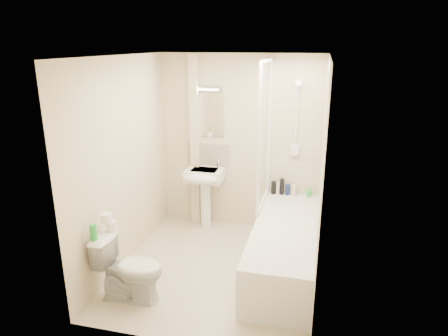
# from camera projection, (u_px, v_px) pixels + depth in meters

# --- Properties ---
(floor) EXTENTS (2.50, 2.50, 0.00)m
(floor) POSITION_uv_depth(u_px,v_px,m) (217.00, 269.00, 4.66)
(floor) COLOR beige
(floor) RESTS_ON ground
(wall_back) EXTENTS (2.20, 0.02, 2.40)m
(wall_back) POSITION_uv_depth(u_px,v_px,m) (240.00, 144.00, 5.46)
(wall_back) COLOR beige
(wall_back) RESTS_ON ground
(wall_left) EXTENTS (0.02, 2.50, 2.40)m
(wall_left) POSITION_uv_depth(u_px,v_px,m) (124.00, 164.00, 4.55)
(wall_left) COLOR beige
(wall_left) RESTS_ON ground
(wall_right) EXTENTS (0.02, 2.50, 2.40)m
(wall_right) POSITION_uv_depth(u_px,v_px,m) (321.00, 179.00, 4.05)
(wall_right) COLOR beige
(wall_right) RESTS_ON ground
(ceiling) EXTENTS (2.20, 2.50, 0.02)m
(ceiling) POSITION_uv_depth(u_px,v_px,m) (216.00, 56.00, 3.94)
(ceiling) COLOR white
(ceiling) RESTS_ON wall_back
(tile_back) EXTENTS (0.70, 0.01, 1.75)m
(tile_back) POSITION_uv_depth(u_px,v_px,m) (296.00, 131.00, 5.21)
(tile_back) COLOR beige
(tile_back) RESTS_ON wall_back
(tile_right) EXTENTS (0.01, 2.10, 1.75)m
(tile_right) POSITION_uv_depth(u_px,v_px,m) (322.00, 153.00, 4.17)
(tile_right) COLOR beige
(tile_right) RESTS_ON wall_right
(pipe_boxing) EXTENTS (0.12, 0.12, 2.40)m
(pipe_boxing) POSITION_uv_depth(u_px,v_px,m) (195.00, 142.00, 5.54)
(pipe_boxing) COLOR beige
(pipe_boxing) RESTS_ON ground
(splashback) EXTENTS (0.60, 0.02, 0.30)m
(splashback) POSITION_uv_depth(u_px,v_px,m) (208.00, 154.00, 5.60)
(splashback) COLOR beige
(splashback) RESTS_ON wall_back
(mirror) EXTENTS (0.46, 0.01, 0.60)m
(mirror) POSITION_uv_depth(u_px,v_px,m) (208.00, 115.00, 5.44)
(mirror) COLOR white
(mirror) RESTS_ON wall_back
(strip_light) EXTENTS (0.42, 0.07, 0.07)m
(strip_light) POSITION_uv_depth(u_px,v_px,m) (207.00, 88.00, 5.30)
(strip_light) COLOR silver
(strip_light) RESTS_ON wall_back
(bathtub) EXTENTS (0.70, 2.10, 0.55)m
(bathtub) POSITION_uv_depth(u_px,v_px,m) (284.00, 246.00, 4.59)
(bathtub) COLOR white
(bathtub) RESTS_ON ground
(shower_screen) EXTENTS (0.04, 0.92, 1.80)m
(shower_screen) POSITION_uv_depth(u_px,v_px,m) (265.00, 135.00, 4.88)
(shower_screen) COLOR white
(shower_screen) RESTS_ON bathtub
(shower_fixture) EXTENTS (0.10, 0.16, 0.99)m
(shower_fixture) POSITION_uv_depth(u_px,v_px,m) (296.00, 122.00, 5.13)
(shower_fixture) COLOR white
(shower_fixture) RESTS_ON wall_back
(pedestal_sink) EXTENTS (0.51, 0.47, 0.98)m
(pedestal_sink) POSITION_uv_depth(u_px,v_px,m) (204.00, 182.00, 5.50)
(pedestal_sink) COLOR white
(pedestal_sink) RESTS_ON ground
(bottle_black_a) EXTENTS (0.07, 0.07, 0.18)m
(bottle_black_a) POSITION_uv_depth(u_px,v_px,m) (274.00, 187.00, 5.43)
(bottle_black_a) COLOR black
(bottle_black_a) RESTS_ON bathtub
(bottle_white_a) EXTENTS (0.05, 0.05, 0.17)m
(bottle_white_a) POSITION_uv_depth(u_px,v_px,m) (278.00, 188.00, 5.42)
(bottle_white_a) COLOR silver
(bottle_white_a) RESTS_ON bathtub
(bottle_black_b) EXTENTS (0.06, 0.06, 0.22)m
(bottle_black_b) POSITION_uv_depth(u_px,v_px,m) (282.00, 187.00, 5.40)
(bottle_black_b) COLOR black
(bottle_black_b) RESTS_ON bathtub
(bottle_blue) EXTENTS (0.06, 0.06, 0.14)m
(bottle_blue) POSITION_uv_depth(u_px,v_px,m) (288.00, 190.00, 5.40)
(bottle_blue) COLOR navy
(bottle_blue) RESTS_ON bathtub
(bottle_cream) EXTENTS (0.07, 0.07, 0.15)m
(bottle_cream) POSITION_uv_depth(u_px,v_px,m) (294.00, 190.00, 5.38)
(bottle_cream) COLOR beige
(bottle_cream) RESTS_ON bathtub
(bottle_green) EXTENTS (0.07, 0.07, 0.09)m
(bottle_green) POSITION_uv_depth(u_px,v_px,m) (309.00, 193.00, 5.34)
(bottle_green) COLOR green
(bottle_green) RESTS_ON bathtub
(toilet) EXTENTS (0.43, 0.70, 0.69)m
(toilet) POSITION_uv_depth(u_px,v_px,m) (130.00, 268.00, 4.04)
(toilet) COLOR white
(toilet) RESTS_ON ground
(toilet_roll_lower) EXTENTS (0.10, 0.10, 0.11)m
(toilet_roll_lower) POSITION_uv_depth(u_px,v_px,m) (111.00, 226.00, 4.07)
(toilet_roll_lower) COLOR white
(toilet_roll_lower) RESTS_ON toilet
(toilet_roll_upper) EXTENTS (0.11, 0.11, 0.10)m
(toilet_roll_upper) POSITION_uv_depth(u_px,v_px,m) (106.00, 218.00, 4.00)
(toilet_roll_upper) COLOR white
(toilet_roll_upper) RESTS_ON toilet_roll_lower
(green_bottle) EXTENTS (0.07, 0.07, 0.16)m
(green_bottle) POSITION_uv_depth(u_px,v_px,m) (93.00, 233.00, 3.86)
(green_bottle) COLOR green
(green_bottle) RESTS_ON toilet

